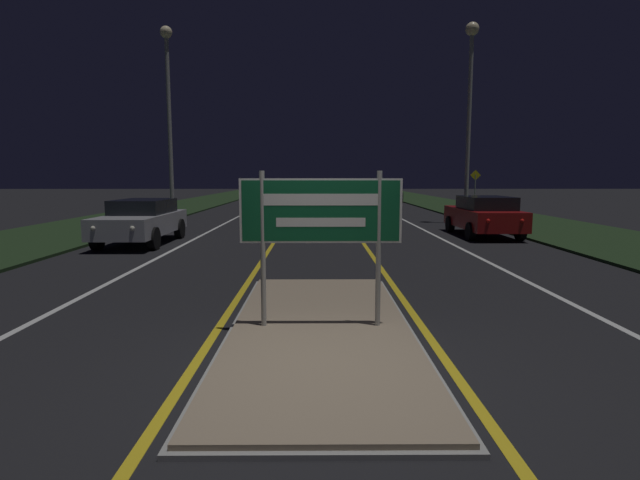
# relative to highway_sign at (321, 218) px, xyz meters

# --- Properties ---
(ground_plane) EXTENTS (160.00, 160.00, 0.00)m
(ground_plane) POSITION_rel_highway_sign_xyz_m (0.00, -1.39, -1.57)
(ground_plane) COLOR black
(median_island) EXTENTS (2.49, 6.20, 0.10)m
(median_island) POSITION_rel_highway_sign_xyz_m (0.00, 0.00, -1.53)
(median_island) COLOR #999993
(median_island) RESTS_ON ground_plane
(verge_left) EXTENTS (5.00, 100.00, 0.08)m
(verge_left) POSITION_rel_highway_sign_xyz_m (-9.50, 18.61, -1.53)
(verge_left) COLOR #1E3319
(verge_left) RESTS_ON ground_plane
(verge_right) EXTENTS (5.00, 100.00, 0.08)m
(verge_right) POSITION_rel_highway_sign_xyz_m (9.50, 18.61, -1.53)
(verge_right) COLOR #1E3319
(verge_right) RESTS_ON ground_plane
(centre_line_yellow_left) EXTENTS (0.12, 70.00, 0.01)m
(centre_line_yellow_left) POSITION_rel_highway_sign_xyz_m (-1.43, 23.61, -1.57)
(centre_line_yellow_left) COLOR gold
(centre_line_yellow_left) RESTS_ON ground_plane
(centre_line_yellow_right) EXTENTS (0.12, 70.00, 0.01)m
(centre_line_yellow_right) POSITION_rel_highway_sign_xyz_m (1.43, 23.61, -1.57)
(centre_line_yellow_right) COLOR gold
(centre_line_yellow_right) RESTS_ON ground_plane
(lane_line_white_left) EXTENTS (0.12, 70.00, 0.01)m
(lane_line_white_left) POSITION_rel_highway_sign_xyz_m (-4.20, 23.61, -1.57)
(lane_line_white_left) COLOR silver
(lane_line_white_left) RESTS_ON ground_plane
(lane_line_white_right) EXTENTS (0.12, 70.00, 0.01)m
(lane_line_white_right) POSITION_rel_highway_sign_xyz_m (4.20, 23.61, -1.57)
(lane_line_white_right) COLOR silver
(lane_line_white_right) RESTS_ON ground_plane
(edge_line_white_left) EXTENTS (0.10, 70.00, 0.01)m
(edge_line_white_left) POSITION_rel_highway_sign_xyz_m (-7.20, 23.61, -1.57)
(edge_line_white_left) COLOR silver
(edge_line_white_left) RESTS_ON ground_plane
(edge_line_white_right) EXTENTS (0.10, 70.00, 0.01)m
(edge_line_white_right) POSITION_rel_highway_sign_xyz_m (7.20, 23.61, -1.57)
(edge_line_white_right) COLOR silver
(edge_line_white_right) RESTS_ON ground_plane
(highway_sign) EXTENTS (2.14, 0.07, 2.09)m
(highway_sign) POSITION_rel_highway_sign_xyz_m (0.00, 0.00, 0.00)
(highway_sign) COLOR #9E9E99
(highway_sign) RESTS_ON median_island
(streetlight_left_near) EXTENTS (0.53, 0.53, 8.59)m
(streetlight_left_near) POSITION_rel_highway_sign_xyz_m (-6.59, 16.07, 4.02)
(streetlight_left_near) COLOR #9E9E99
(streetlight_left_near) RESTS_ON ground_plane
(streetlight_right_near) EXTENTS (0.58, 0.58, 8.67)m
(streetlight_right_near) POSITION_rel_highway_sign_xyz_m (6.62, 15.70, 4.34)
(streetlight_right_near) COLOR #9E9E99
(streetlight_right_near) RESTS_ON ground_plane
(car_receding_0) EXTENTS (1.87, 4.22, 1.42)m
(car_receding_0) POSITION_rel_highway_sign_xyz_m (5.88, 11.03, -0.82)
(car_receding_0) COLOR maroon
(car_receding_0) RESTS_ON ground_plane
(car_receding_1) EXTENTS (1.85, 4.59, 1.42)m
(car_receding_1) POSITION_rel_highway_sign_xyz_m (2.61, 23.44, -0.81)
(car_receding_1) COLOR silver
(car_receding_1) RESTS_ON ground_plane
(car_receding_2) EXTENTS (1.88, 4.37, 1.39)m
(car_receding_2) POSITION_rel_highway_sign_xyz_m (5.95, 35.02, -0.85)
(car_receding_2) COLOR #4C514C
(car_receding_2) RESTS_ON ground_plane
(car_receding_3) EXTENTS (1.95, 4.47, 1.44)m
(car_receding_3) POSITION_rel_highway_sign_xyz_m (2.81, 43.72, -0.82)
(car_receding_3) COLOR maroon
(car_receding_3) RESTS_ON ground_plane
(car_approaching_0) EXTENTS (1.85, 4.48, 1.39)m
(car_approaching_0) POSITION_rel_highway_sign_xyz_m (-5.57, 9.13, -0.83)
(car_approaching_0) COLOR #B7B7BC
(car_approaching_0) RESTS_ON ground_plane
(warning_sign) EXTENTS (0.60, 0.06, 2.40)m
(warning_sign) POSITION_rel_highway_sign_xyz_m (9.07, 22.18, -0.05)
(warning_sign) COLOR #9E9E99
(warning_sign) RESTS_ON verge_right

